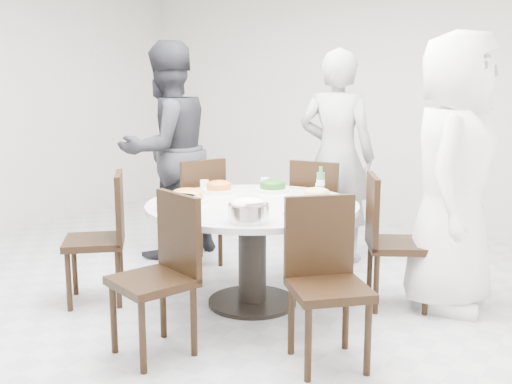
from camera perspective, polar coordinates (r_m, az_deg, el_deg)
The scene contains 22 objects.
floor at distance 4.56m, azimuth -4.63°, elevation -10.01°, with size 6.00×6.00×0.01m, color silver.
wall_back at distance 6.90m, azimuth 10.54°, elevation 8.77°, with size 6.00×0.01×2.80m, color silver.
dining_table at distance 4.31m, azimuth -0.36°, elevation -5.92°, with size 1.50×1.50×0.75m, color silver.
chair_ne at distance 4.38m, azimuth 13.40°, elevation -4.62°, with size 0.42×0.42×0.95m, color black.
chair_n at distance 5.15m, azimuth 6.25°, elevation -2.08°, with size 0.42×0.42×0.95m, color black.
chair_nw at distance 5.22m, azimuth -6.03°, elevation -1.90°, with size 0.42×0.42×0.95m, color black.
chair_sw at distance 4.50m, azimuth -15.17°, elevation -4.29°, with size 0.42×0.42×0.95m, color black.
chair_s at distance 3.56m, azimuth -9.87°, elevation -8.02°, with size 0.42×0.42×0.95m, color black.
chair_se at distance 3.41m, azimuth 6.98°, elevation -8.78°, with size 0.42×0.42×0.95m, color black.
diner_right at distance 4.37m, azimuth 18.25°, elevation 1.73°, with size 0.95×0.62×1.94m, color white.
diner_middle at distance 5.35m, azimuth 7.68°, elevation 3.36°, with size 0.68×0.45×1.87m, color black.
diner_left at distance 5.50m, azimuth -8.50°, elevation 3.94°, with size 0.95×0.74×1.95m, color black.
dish_greens at distance 4.65m, azimuth 1.60°, elevation 0.45°, with size 0.25×0.25×0.07m, color white.
dish_pale at distance 4.32m, azimuth 5.80°, elevation -0.39°, with size 0.24×0.24×0.06m, color white.
dish_orange at distance 4.61m, azimuth -3.54°, elevation 0.36°, with size 0.25×0.25×0.07m, color white.
dish_redbrown at distance 3.86m, azimuth 4.47°, elevation -1.67°, with size 0.26×0.26×0.07m, color white.
dish_tofu at distance 4.27m, azimuth -6.57°, elevation -0.46°, with size 0.30×0.30×0.08m, color white.
rice_bowl at distance 3.66m, azimuth -0.73°, elevation -1.99°, with size 0.25×0.25×0.11m, color silver.
soup_bowl at distance 4.06m, azimuth -7.38°, elevation -0.99°, with size 0.27×0.27×0.08m, color white.
beverage_bottle at distance 4.55m, azimuth 6.17°, elevation 1.10°, with size 0.06×0.06×0.21m, color #327E48.
tea_cups at distance 4.71m, azimuth 3.36°, elevation 0.67°, with size 0.07×0.07×0.08m, color white.
chopsticks at distance 4.78m, azimuth 4.51°, elevation 0.39°, with size 0.24×0.04×0.01m, color tan, non-canonical shape.
Camera 1 is at (2.59, -3.39, 1.61)m, focal length 42.00 mm.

